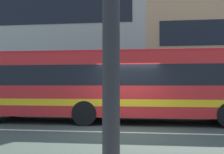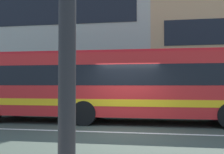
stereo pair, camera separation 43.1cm
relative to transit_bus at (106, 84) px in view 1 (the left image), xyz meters
The scene contains 5 objects.
ground_plane 3.11m from the transit_bus, 66.44° to the right, with size 160.00×160.00×0.00m, color #3C473C.
lane_centre_line 3.11m from the transit_bus, 66.44° to the right, with size 60.00×0.16×0.01m, color silver.
hedge_row_far 4.23m from the transit_bus, 65.93° to the left, with size 17.58×1.10×1.14m, color #387335.
apartment_block_left 17.48m from the transit_bus, 130.08° to the left, with size 25.32×10.14×13.21m.
transit_bus is the anchor object (origin of this frame).
Camera 1 is at (0.59, -8.90, 1.67)m, focal length 41.15 mm.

